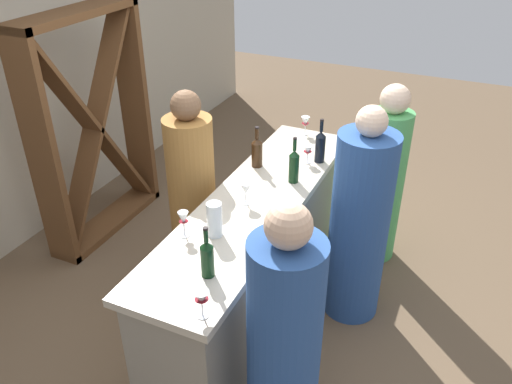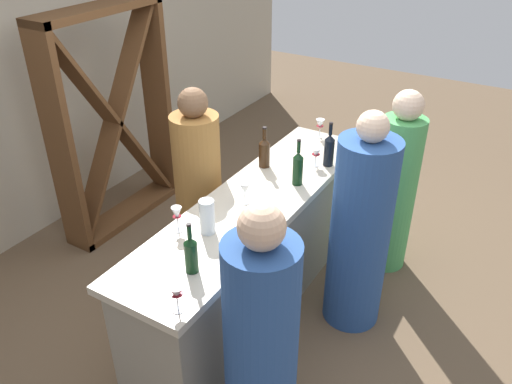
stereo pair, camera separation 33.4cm
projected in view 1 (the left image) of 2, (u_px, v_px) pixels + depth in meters
The scene contains 17 objects.
ground_plane at pixel (256, 302), 3.86m from camera, with size 12.00×12.00×0.00m, color brown.
bar_counter at pixel (256, 253), 3.63m from camera, with size 2.39×0.59×0.91m.
wine_rack at pixel (94, 129), 4.27m from camera, with size 1.20×0.28×1.90m.
wine_bottle_leftmost_dark_green at pixel (207, 258), 2.67m from camera, with size 0.07×0.07×0.30m.
wine_bottle_second_left_dark_green at pixel (294, 165), 3.53m from camera, with size 0.07×0.07×0.33m.
wine_bottle_center_amber_brown at pixel (257, 151), 3.73m from camera, with size 0.08×0.08×0.31m.
wine_bottle_second_right_near_black at pixel (320, 146), 3.79m from camera, with size 0.07×0.07×0.34m.
wine_glass_near_left at pixel (202, 299), 2.42m from camera, with size 0.08×0.08×0.15m.
wine_glass_near_center at pixel (308, 151), 3.79m from camera, with size 0.07×0.07×0.14m.
wine_glass_near_right at pixel (246, 189), 3.29m from camera, with size 0.08×0.08×0.15m.
wine_glass_far_left at pixel (305, 122), 4.22m from camera, with size 0.07×0.07×0.15m.
wine_glass_far_center at pixel (184, 220), 2.98m from camera, with size 0.07×0.07×0.16m.
water_pitcher at pixel (215, 219), 2.99m from camera, with size 0.09×0.09×0.22m.
person_left_guest at pixel (284, 340), 2.63m from camera, with size 0.42×0.42×1.50m.
person_center_guest at pixel (359, 226), 3.46m from camera, with size 0.51×0.51×1.57m.
person_right_guest at pixel (383, 181), 4.04m from camera, with size 0.40×0.40×1.47m.
person_server_behind at pixel (192, 198), 3.79m from camera, with size 0.41×0.41×1.53m.
Camera 1 is at (-2.64, -1.20, 2.68)m, focal length 36.35 mm.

